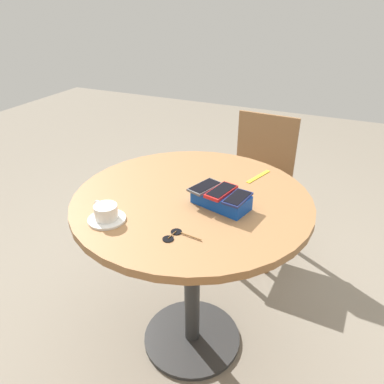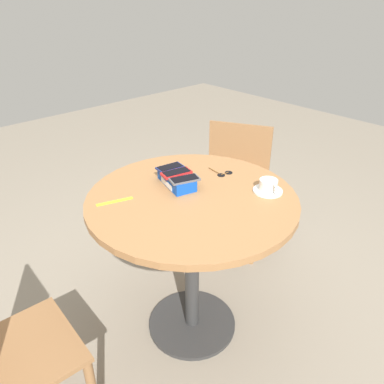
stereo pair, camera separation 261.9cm
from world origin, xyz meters
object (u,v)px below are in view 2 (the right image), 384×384
Objects in this scene: sunglasses at (224,173)px; phone_box at (177,179)px; chair_near_window at (1,361)px; chair_far_side at (233,182)px; phone_navy at (170,167)px; lanyard_strap at (115,201)px; phone_red at (176,173)px; saucer at (268,191)px; coffee_cup at (269,185)px; phone_gray at (185,179)px; round_table at (192,225)px.

phone_box is at bearing -105.99° from sunglasses.
chair_near_window is 1.67m from chair_far_side.
phone_navy reaches higher than lanyard_strap.
chair_far_side is at bearing 111.35° from phone_box.
lanyard_strap is 0.18× the size of chair_near_window.
phone_red is 1.22× the size of sunglasses.
saucer is at bearing -38.56° from chair_far_side.
chair_far_side is (-0.36, 0.50, -0.36)m from sunglasses.
lanyard_strap is 0.55m from sunglasses.
phone_box is 0.41m from coffee_cup.
phone_red is at bearing -38.52° from phone_box.
phone_box is at bearing 169.53° from phone_gray.
round_table is at bearing 87.12° from chair_near_window.
phone_gray is 1.09× the size of saucer.
sunglasses is (-0.00, 0.25, -0.06)m from phone_gray.
round_table is 7.73× the size of sunglasses.
phone_navy is at bearing 168.78° from round_table.
phone_red is (0.07, -0.02, 0.00)m from phone_navy.
saucer is (0.39, 0.24, -0.05)m from phone_navy.
sunglasses is (-0.06, 0.26, 0.16)m from round_table.
phone_navy is 1.00m from chair_near_window.
lanyard_strap is (-0.13, -0.28, -0.06)m from phone_gray.
round_table is 6.43× the size of phone_gray.
saucer is 0.17× the size of chair_far_side.
phone_gray is 0.26m from sunglasses.
lanyard_strap is at bearing -115.08° from phone_gray.
phone_gray reaches higher than lanyard_strap.
coffee_cup reaches higher than round_table.
phone_red is at bearing -15.28° from phone_navy.
phone_box is 0.89m from chair_far_side.
coffee_cup is at bearing 45.89° from phone_gray.
phone_red is 0.42m from saucer.
lanyard_strap is (0.01, -0.31, -0.06)m from phone_navy.
phone_red is 1.35× the size of coffee_cup.
sunglasses is at bearing 76.34° from lanyard_strap.
coffee_cup is at bearing 37.76° from phone_red.
phone_navy is 1.11× the size of sunglasses.
phone_gray is at bearing -64.49° from chair_far_side.
phone_red is 0.98m from chair_near_window.
phone_box is (-0.13, 0.02, 0.18)m from round_table.
sunglasses reaches higher than round_table.
chair_far_side is at bearing 102.49° from lanyard_strap.
round_table is at bearing -7.58° from phone_gray.
coffee_cup is at bearing -38.49° from chair_far_side.
lanyard_strap is at bearing -101.92° from phone_red.
phone_red is at bearing 171.07° from round_table.
phone_red is 0.31m from lanyard_strap.
chair_far_side is at bearing 118.58° from round_table.
phone_navy is 0.91× the size of phone_red.
phone_red reaches higher than phone_box.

